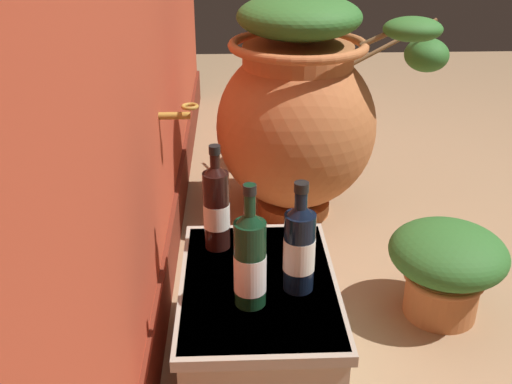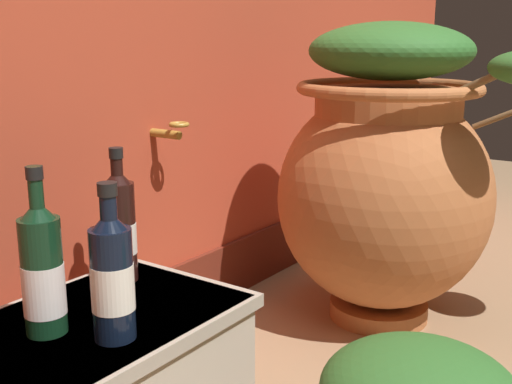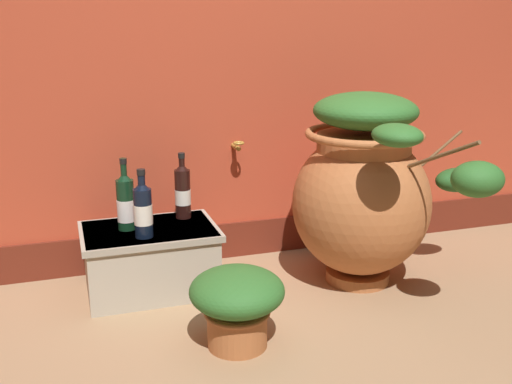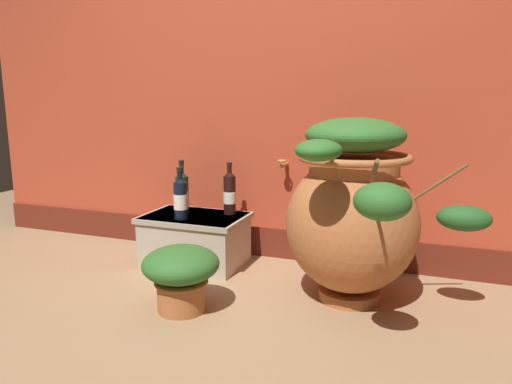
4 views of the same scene
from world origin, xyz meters
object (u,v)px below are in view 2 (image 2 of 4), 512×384
Objects in this scene: terracotta_urn at (390,175)px; wine_bottle_right at (120,224)px; wine_bottle_left at (42,269)px; wine_bottle_middle at (112,274)px.

wine_bottle_right is (-0.79, 0.32, -0.02)m from terracotta_urn.
wine_bottle_middle is at bearing -64.88° from wine_bottle_left.
wine_bottle_right is at bearing 17.35° from wine_bottle_left.
wine_bottle_left is at bearing 115.12° from wine_bottle_middle.
terracotta_urn is 1.10m from wine_bottle_left.
wine_bottle_left is at bearing -162.65° from wine_bottle_right.
wine_bottle_left is (-1.07, 0.23, -0.03)m from terracotta_urn.
terracotta_urn is 1.02m from wine_bottle_middle.
wine_bottle_left is 0.14m from wine_bottle_middle.
wine_bottle_middle is (-1.01, 0.11, -0.03)m from terracotta_urn.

